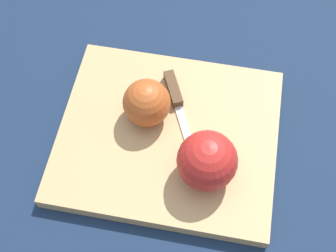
{
  "coord_description": "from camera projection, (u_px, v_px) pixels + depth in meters",
  "views": [
    {
      "loc": [
        0.09,
        -0.32,
        0.64
      ],
      "look_at": [
        0.0,
        0.0,
        0.04
      ],
      "focal_mm": 50.0,
      "sensor_mm": 36.0,
      "label": 1
    }
  ],
  "objects": [
    {
      "name": "ground_plane",
      "position": [
        168.0,
        139.0,
        0.72
      ],
      "size": [
        4.0,
        4.0,
        0.0
      ],
      "primitive_type": "plane",
      "color": "#14233D"
    },
    {
      "name": "cutting_board",
      "position": [
        168.0,
        136.0,
        0.71
      ],
      "size": [
        0.35,
        0.31,
        0.02
      ],
      "color": "tan",
      "rests_on": "ground_plane"
    },
    {
      "name": "apple_half_left",
      "position": [
        147.0,
        103.0,
        0.68
      ],
      "size": [
        0.07,
        0.07,
        0.07
      ],
      "rotation": [
        0.0,
        0.0,
        3.89
      ],
      "color": "#AD4C1E",
      "rests_on": "cutting_board"
    },
    {
      "name": "apple_half_right",
      "position": [
        207.0,
        161.0,
        0.63
      ],
      "size": [
        0.08,
        0.08,
        0.08
      ],
      "rotation": [
        0.0,
        0.0,
        1.79
      ],
      "color": "red",
      "rests_on": "cutting_board"
    },
    {
      "name": "knife",
      "position": [
        175.0,
        95.0,
        0.73
      ],
      "size": [
        0.09,
        0.13,
        0.02
      ],
      "rotation": [
        0.0,
        0.0,
        -1.04
      ],
      "color": "silver",
      "rests_on": "cutting_board"
    }
  ]
}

